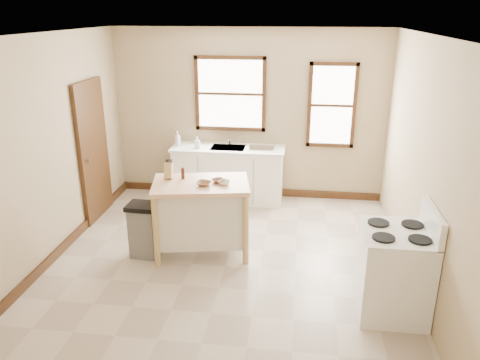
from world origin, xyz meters
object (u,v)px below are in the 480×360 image
Objects in this scene: soap_bottle_a at (178,139)px; soap_bottle_b at (197,142)px; bowl_b at (218,181)px; dish_rack at (262,146)px; knife_block at (169,171)px; pepper_grinder at (183,173)px; bowl_a at (204,183)px; gas_stove at (395,261)px; trash_bin at (144,230)px; bowl_c at (224,183)px; kitchen_island at (202,218)px.

soap_bottle_a reaches higher than soap_bottle_b.
bowl_b is at bearing -75.00° from soap_bottle_b.
dish_rack is 2.06× the size of knife_block.
knife_block is (-0.01, -1.68, 0.08)m from soap_bottle_b.
pepper_grinder is 0.82× the size of bowl_a.
knife_block is at bearing -68.72° from soap_bottle_a.
gas_stove is (2.20, -0.91, -0.41)m from bowl_a.
trash_bin is at bearing -136.26° from knife_block.
bowl_c is (-0.32, -1.88, 0.04)m from dish_rack.
pepper_grinder is (-0.25, 0.10, 0.57)m from kitchen_island.
pepper_grinder reaches higher than dish_rack.
bowl_c is 1.23m from trash_bin.
bowl_c is (0.09, -0.07, 0.00)m from bowl_b.
knife_block reaches higher than bowl_a.
soap_bottle_b is at bearing 112.22° from bowl_c.
bowl_a is 1.14× the size of bowl_b.
kitchen_island is 0.53m from bowl_a.
soap_bottle_a reaches higher than bowl_a.
dish_rack is 0.34× the size of kitchen_island.
dish_rack is 0.34× the size of gas_stove.
soap_bottle_a is 2.15m from trash_bin.
pepper_grinder is 0.93× the size of bowl_b.
dish_rack is 2.24× the size of bowl_a.
soap_bottle_a is 1.35× the size of bowl_a.
soap_bottle_a is 1.36× the size of soap_bottle_b.
pepper_grinder is (0.52, -1.75, 0.02)m from soap_bottle_a.
soap_bottle_b is 1.93m from bowl_a.
trash_bin is at bearing -166.68° from bowl_b.
dish_rack is 2.56× the size of bowl_b.
knife_block is 1.33× the size of pepper_grinder.
gas_stove is at bearing -26.48° from bowl_c.
gas_stove is at bearing -61.05° from dish_rack.
bowl_a is at bearing -165.56° from bowl_c.
bowl_b reaches higher than kitchen_island.
dish_rack is 2.02m from kitchen_island.
kitchen_island is (-0.62, -1.86, -0.48)m from dish_rack.
bowl_a is 1.03m from trash_bin.
soap_bottle_a reaches higher than dish_rack.
bowl_c is (0.74, -0.12, -0.08)m from knife_block.
bowl_c reaches higher than bowl_b.
gas_stove reaches higher than dish_rack.
knife_block is 2.95m from gas_stove.
knife_block is 0.66m from bowl_b.
pepper_grinder is (-0.88, -1.76, 0.09)m from dish_rack.
gas_stove is at bearing -51.35° from soap_bottle_b.
pepper_grinder reaches higher than bowl_b.
dish_rack reaches higher than kitchen_island.
knife_block is at bearing -121.75° from dish_rack.
bowl_b is (-0.41, -1.82, 0.04)m from dish_rack.
knife_block reaches higher than pepper_grinder.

